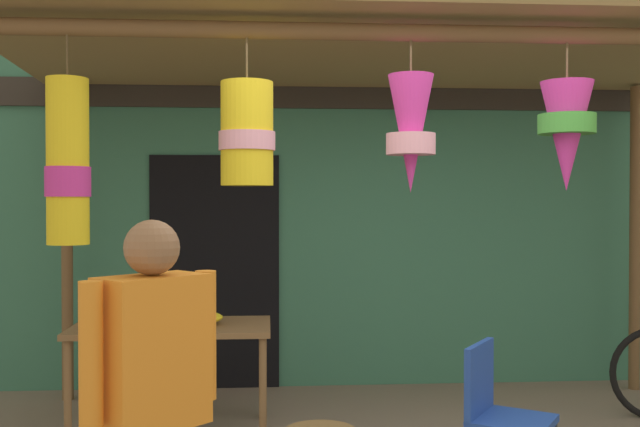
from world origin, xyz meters
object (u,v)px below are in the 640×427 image
object	(u,v)px
display_table	(172,336)
customer_foreground	(152,390)
folding_chair	(498,408)
flower_heap_on_table	(178,318)

from	to	relation	value
display_table	customer_foreground	size ratio (longest dim) A/B	0.88
display_table	folding_chair	distance (m)	2.29
flower_heap_on_table	folding_chair	size ratio (longest dim) A/B	0.76
flower_heap_on_table	folding_chair	world-z (taller)	flower_heap_on_table
display_table	customer_foreground	world-z (taller)	customer_foreground
flower_heap_on_table	folding_chair	distance (m)	2.25
display_table	folding_chair	world-z (taller)	folding_chair
display_table	customer_foreground	xyz separation A→B (m)	(0.23, -2.36, 0.22)
folding_chair	display_table	bearing A→B (deg)	145.49
display_table	flower_heap_on_table	world-z (taller)	flower_heap_on_table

